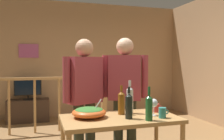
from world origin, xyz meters
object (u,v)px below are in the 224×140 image
Objects in this scene: salad_bowl at (89,112)px; wine_bottle_amber at (121,102)px; framed_picture at (29,51)px; person_standing_left at (84,91)px; stair_railing at (58,97)px; mug_teal at (163,113)px; tv_console at (28,110)px; flat_screen_tv at (28,88)px; wine_bottle_clear at (130,99)px; wine_bottle_dark at (129,105)px; wine_bottle_green at (149,107)px; mug_red at (156,108)px; wine_glass at (154,104)px; person_standing_right at (125,88)px; serving_table at (120,125)px.

wine_bottle_amber is at bearing 6.15° from salad_bowl.
framed_picture is 0.27× the size of person_standing_left.
stair_railing reaches higher than mug_teal.
flat_screen_tv is at bearing -90.00° from tv_console.
flat_screen_tv is 3.69m from mug_teal.
wine_bottle_clear is 1.14× the size of wine_bottle_dark.
wine_bottle_clear reaches higher than mug_teal.
wine_bottle_amber is at bearing 116.54° from wine_bottle_green.
wine_bottle_amber is 0.44m from mug_red.
stair_railing is 1.73m from person_standing_left.
framed_picture is 3.61m from salad_bowl.
wine_bottle_dark is (1.13, -3.34, 0.65)m from tv_console.
framed_picture is 0.89m from flat_screen_tv.
flat_screen_tv reaches higher than wine_glass.
person_standing_right is (0.55, -0.00, 0.02)m from person_standing_left.
person_standing_left is at bearing 84.76° from salad_bowl.
wine_bottle_clear is 0.41m from mug_teal.
salad_bowl is 3.15× the size of mug_red.
mug_teal is at bearing 124.85° from person_standing_right.
wine_bottle_dark is (0.06, -0.10, 0.23)m from serving_table.
stair_railing is at bearing 106.50° from wine_bottle_clear.
person_standing_left is at bearing 134.77° from wine_glass.
serving_table is at bearing -138.80° from wine_bottle_clear.
mug_red is (1.55, -3.13, 0.56)m from tv_console.
wine_glass is at bearing -70.15° from stair_railing.
wine_bottle_clear is at bearing -73.50° from stair_railing.
stair_railing is at bearing -64.84° from framed_picture.
wine_glass is at bearing -125.59° from mug_red.
framed_picture is at bearing 107.06° from wine_bottle_dark.
wine_bottle_dark is at bearing -113.40° from wine_bottle_clear.
stair_railing is 4.81× the size of flat_screen_tv.
wine_bottle_clear is 1.16× the size of wine_bottle_amber.
serving_table is 0.36m from salad_bowl.
wine_bottle_amber is at bearing -76.36° from stair_railing.
salad_bowl is (0.73, -3.45, -0.78)m from framed_picture.
person_standing_left is at bearing -73.06° from flat_screen_tv.
tv_console is at bearing 108.22° from serving_table.
serving_table is 3.61× the size of wine_bottle_green.
salad_bowl reaches higher than serving_table.
wine_bottle_clear is at bearing -70.24° from framed_picture.
tv_console is at bearing 113.45° from mug_teal.
stair_railing is at bearing 105.53° from wine_bottle_green.
wine_bottle_amber is at bearing 141.04° from mug_teal.
wine_bottle_dark is (-0.31, -0.05, 0.01)m from wine_glass.
mug_red reaches higher than tv_console.
wine_bottle_clear is at bearing 128.38° from mug_teal.
tv_console is 2.71× the size of wine_bottle_dark.
wine_bottle_amber is at bearing 99.24° from person_standing_left.
framed_picture is at bearing 106.59° from serving_table.
person_standing_right reaches higher than salad_bowl.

